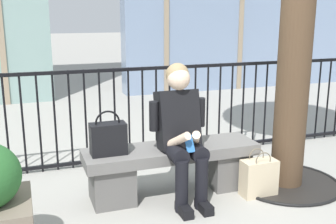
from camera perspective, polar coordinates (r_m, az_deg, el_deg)
The scene contains 6 objects.
ground_plane at distance 3.91m, azimuth 0.50°, elevation -11.07°, with size 60.00×60.00×0.00m, color #9E9B93.
stone_bench at distance 3.81m, azimuth 0.51°, elevation -7.36°, with size 1.60×0.44×0.45m.
seated_person_with_phone at distance 3.59m, azimuth 1.84°, elevation -2.32°, with size 0.52×0.66×1.21m.
handbag_on_bench at distance 3.54m, azimuth -8.29°, elevation -3.59°, with size 0.30×0.16×0.39m.
shopping_bag at distance 3.88m, azimuth 12.47°, elevation -8.84°, with size 0.32×0.17×0.43m.
plaza_railing at distance 4.58m, azimuth -3.51°, elevation -0.24°, with size 8.23×0.04×1.06m.
Camera 1 is at (-1.22, -3.34, 1.64)m, focal length 43.99 mm.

